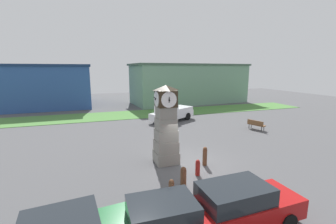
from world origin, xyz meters
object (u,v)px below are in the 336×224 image
(bollard_mid_row, at_px, (198,167))
(bollard_far_row, at_px, (183,177))
(clock_tower, at_px, (166,127))
(bench, at_px, (256,124))
(pickup_truck, at_px, (172,113))
(car_by_building, at_px, (239,205))
(bollard_near_tower, at_px, (205,156))
(bollard_end_row, at_px, (171,190))
(car_near_tower, at_px, (168,221))

(bollard_mid_row, relative_size, bollard_far_row, 0.82)
(clock_tower, relative_size, bench, 2.79)
(pickup_truck, bearing_deg, car_by_building, -101.16)
(bollard_mid_row, bearing_deg, bollard_far_row, -141.44)
(car_by_building, relative_size, bench, 2.68)
(bollard_near_tower, relative_size, bollard_end_row, 1.17)
(bollard_mid_row, xyz_separation_m, bench, (9.25, 6.66, 0.08))
(car_near_tower, xyz_separation_m, car_by_building, (2.67, -0.08, 0.06))
(bollard_near_tower, relative_size, bench, 0.67)
(bollard_mid_row, xyz_separation_m, bollard_far_row, (-1.23, -0.98, 0.10))
(car_near_tower, bearing_deg, bollard_far_row, 59.51)
(clock_tower, xyz_separation_m, bench, (10.33, 4.48, -1.66))
(bollard_mid_row, distance_m, car_by_building, 4.07)
(clock_tower, xyz_separation_m, bollard_end_row, (-1.03, -3.96, -1.69))
(car_by_building, bearing_deg, car_near_tower, 178.24)
(bollard_near_tower, bearing_deg, car_near_tower, -128.33)
(bollard_mid_row, relative_size, bollard_end_row, 0.90)
(clock_tower, relative_size, bollard_far_row, 4.41)
(clock_tower, distance_m, pickup_truck, 11.16)
(car_near_tower, bearing_deg, bollard_end_row, 68.20)
(bollard_near_tower, bearing_deg, bollard_mid_row, -133.12)
(bollard_far_row, relative_size, car_by_building, 0.24)
(bollard_near_tower, relative_size, pickup_truck, 0.21)
(bollard_end_row, height_order, bench, bollard_end_row)
(bollard_near_tower, relative_size, bollard_mid_row, 1.30)
(bollard_end_row, height_order, pickup_truck, pickup_truck)
(clock_tower, bearing_deg, bollard_far_row, -92.67)
(clock_tower, relative_size, bollard_mid_row, 5.38)
(bollard_near_tower, height_order, pickup_truck, pickup_truck)
(bench, bearing_deg, bollard_end_row, -143.40)
(bollard_end_row, bearing_deg, bench, 36.60)
(clock_tower, xyz_separation_m, bollard_far_row, (-0.15, -3.16, -1.65))
(bollard_end_row, bearing_deg, pickup_truck, 70.50)
(car_near_tower, relative_size, car_by_building, 0.88)
(bollard_near_tower, height_order, car_by_building, car_by_building)
(pickup_truck, distance_m, bench, 8.61)
(bollard_near_tower, xyz_separation_m, pickup_truck, (2.00, 11.50, 0.35))
(bollard_mid_row, bearing_deg, bench, 35.73)
(clock_tower, relative_size, car_by_building, 1.04)
(bollard_near_tower, height_order, car_near_tower, car_near_tower)
(bollard_far_row, height_order, pickup_truck, pickup_truck)
(bollard_near_tower, xyz_separation_m, bench, (8.30, 5.64, -0.05))
(bollard_mid_row, height_order, bench, bench)
(bollard_end_row, distance_m, bench, 14.16)
(bollard_far_row, bearing_deg, bollard_mid_row, 38.56)
(bollard_mid_row, xyz_separation_m, car_near_tower, (-2.98, -3.96, 0.31))
(car_near_tower, relative_size, bench, 2.36)
(bollard_mid_row, distance_m, bollard_end_row, 2.76)
(bollard_far_row, bearing_deg, pickup_truck, 72.80)
(clock_tower, distance_m, car_by_building, 6.42)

